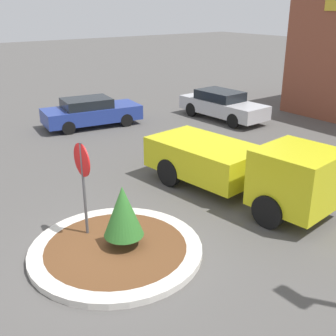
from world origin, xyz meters
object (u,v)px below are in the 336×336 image
(utility_truck, at_px, (241,166))
(parked_sedan_blue, at_px, (91,112))
(parked_sedan_silver, at_px, (222,105))
(stop_sign, at_px, (83,173))

(utility_truck, height_order, parked_sedan_blue, utility_truck)
(parked_sedan_silver, bearing_deg, utility_truck, -42.70)
(parked_sedan_blue, bearing_deg, stop_sign, -109.23)
(stop_sign, relative_size, utility_truck, 0.40)
(stop_sign, bearing_deg, parked_sedan_blue, 152.63)
(utility_truck, height_order, parked_sedan_silver, utility_truck)
(stop_sign, xyz_separation_m, parked_sedan_blue, (-9.40, 4.87, -1.09))
(parked_sedan_blue, xyz_separation_m, parked_sedan_silver, (2.76, 5.98, 0.04))
(utility_truck, bearing_deg, parked_sedan_blue, 172.90)
(parked_sedan_blue, relative_size, parked_sedan_silver, 0.99)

